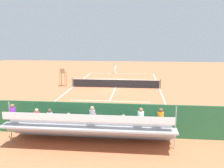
{
  "coord_description": "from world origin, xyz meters",
  "views": [
    {
      "loc": [
        -2.48,
        28.01,
        5.9
      ],
      "look_at": [
        0.0,
        4.0,
        1.2
      ],
      "focal_mm": 39.88,
      "sensor_mm": 36.0,
      "label": 1
    }
  ],
  "objects": [
    {
      "name": "ground_plane",
      "position": [
        0.0,
        0.0,
        0.0
      ],
      "size": [
        60.0,
        60.0,
        0.0
      ],
      "primitive_type": "plane",
      "color": "#CC7047"
    },
    {
      "name": "court_line_markings",
      "position": [
        0.0,
        -0.04,
        0.0
      ],
      "size": [
        10.1,
        22.2,
        0.01
      ],
      "color": "white",
      "rests_on": "ground"
    },
    {
      "name": "tennis_net",
      "position": [
        0.0,
        0.0,
        0.5
      ],
      "size": [
        10.3,
        0.1,
        1.07
      ],
      "color": "black",
      "rests_on": "ground"
    },
    {
      "name": "backdrop_wall",
      "position": [
        0.0,
        14.0,
        1.0
      ],
      "size": [
        18.0,
        0.16,
        2.0
      ],
      "primitive_type": "cube",
      "color": "#235633",
      "rests_on": "ground"
    },
    {
      "name": "bleacher_stand",
      "position": [
        0.03,
        15.39,
        0.98
      ],
      "size": [
        9.06,
        2.4,
        2.48
      ],
      "color": "#9EA0A5",
      "rests_on": "ground"
    },
    {
      "name": "umpire_chair",
      "position": [
        6.2,
        0.02,
        1.31
      ],
      "size": [
        0.67,
        0.67,
        2.14
      ],
      "color": "olive",
      "rests_on": "ground"
    },
    {
      "name": "courtside_bench",
      "position": [
        -2.19,
        13.27,
        0.56
      ],
      "size": [
        1.8,
        0.4,
        0.93
      ],
      "color": "#9E754C",
      "rests_on": "ground"
    },
    {
      "name": "equipment_bag",
      "position": [
        -0.31,
        13.4,
        0.18
      ],
      "size": [
        0.9,
        0.36,
        0.36
      ],
      "primitive_type": "cube",
      "color": "#334C8C",
      "rests_on": "ground"
    },
    {
      "name": "tennis_player",
      "position": [
        1.04,
        -10.78,
        1.02
      ],
      "size": [
        0.38,
        0.54,
        1.93
      ],
      "color": "white",
      "rests_on": "ground"
    },
    {
      "name": "tennis_racket",
      "position": [
        1.84,
        -10.3,
        0.01
      ],
      "size": [
        0.57,
        0.43,
        0.03
      ],
      "color": "black",
      "rests_on": "ground"
    },
    {
      "name": "tennis_ball_near",
      "position": [
        3.2,
        -8.57,
        0.03
      ],
      "size": [
        0.07,
        0.07,
        0.07
      ],
      "primitive_type": "sphere",
      "color": "#CCDB33",
      "rests_on": "ground"
    }
  ]
}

